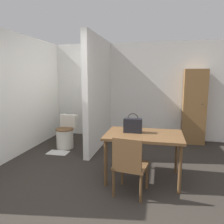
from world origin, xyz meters
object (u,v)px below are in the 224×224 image
object	(u,v)px
handbag	(133,125)
toilet	(66,134)
dining_table	(144,139)
wooden_chair	(130,164)
wooden_cabinet	(194,107)

from	to	relation	value
handbag	toilet	bearing A→B (deg)	144.95
dining_table	toilet	distance (m)	2.28
dining_table	wooden_chair	world-z (taller)	wooden_chair
wooden_chair	wooden_cabinet	world-z (taller)	wooden_cabinet
handbag	wooden_cabinet	world-z (taller)	wooden_cabinet
toilet	dining_table	bearing A→B (deg)	-33.31
dining_table	toilet	size ratio (longest dim) A/B	1.62
toilet	wooden_cabinet	distance (m)	3.14
dining_table	toilet	xyz separation A→B (m)	(-1.88, 1.24, -0.36)
handbag	wooden_cabinet	size ratio (longest dim) A/B	0.17
dining_table	wooden_chair	distance (m)	0.60
wooden_chair	wooden_cabinet	bearing A→B (deg)	75.02
dining_table	wooden_cabinet	world-z (taller)	wooden_cabinet
handbag	wooden_cabinet	distance (m)	2.49
dining_table	wooden_chair	size ratio (longest dim) A/B	1.41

